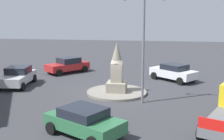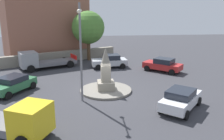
{
  "view_description": "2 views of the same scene",
  "coord_description": "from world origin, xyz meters",
  "px_view_note": "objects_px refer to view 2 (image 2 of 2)",
  "views": [
    {
      "loc": [
        -2.88,
        21.35,
        5.99
      ],
      "look_at": [
        0.38,
        -0.24,
        1.7
      ],
      "focal_mm": 48.65,
      "sensor_mm": 36.0,
      "label": 1
    },
    {
      "loc": [
        -19.47,
        1.56,
        7.04
      ],
      "look_at": [
        -0.12,
        -0.52,
        1.89
      ],
      "focal_mm": 38.67,
      "sensor_mm": 36.0,
      "label": 2
    }
  ],
  "objects_px": {
    "streetlamp": "(81,44)",
    "tree_near_wall": "(88,28)",
    "car_silver_parked_right": "(110,61)",
    "corner_building": "(45,23)",
    "car_white_waiting": "(181,99)",
    "truck_yellow_parked_left": "(15,121)",
    "car_red_passing": "(163,65)",
    "monument": "(106,72)",
    "truck_grey_near_island": "(40,61)",
    "car_green_approaching": "(13,84)"
  },
  "relations": [
    {
      "from": "streetlamp",
      "to": "tree_near_wall",
      "type": "bearing_deg",
      "value": -2.83
    },
    {
      "from": "car_silver_parked_right",
      "to": "corner_building",
      "type": "relative_size",
      "value": 0.39
    },
    {
      "from": "car_white_waiting",
      "to": "truck_yellow_parked_left",
      "type": "distance_m",
      "value": 10.79
    },
    {
      "from": "streetlamp",
      "to": "car_red_passing",
      "type": "bearing_deg",
      "value": -48.68
    },
    {
      "from": "monument",
      "to": "car_red_passing",
      "type": "xyz_separation_m",
      "value": [
        5.76,
        -6.83,
        -0.88
      ]
    },
    {
      "from": "car_white_waiting",
      "to": "car_silver_parked_right",
      "type": "height_order",
      "value": "car_silver_parked_right"
    },
    {
      "from": "car_silver_parked_right",
      "to": "tree_near_wall",
      "type": "relative_size",
      "value": 0.65
    },
    {
      "from": "tree_near_wall",
      "to": "car_white_waiting",
      "type": "bearing_deg",
      "value": -159.9
    },
    {
      "from": "corner_building",
      "to": "car_white_waiting",
      "type": "bearing_deg",
      "value": -149.31
    },
    {
      "from": "monument",
      "to": "tree_near_wall",
      "type": "distance_m",
      "value": 12.89
    },
    {
      "from": "car_silver_parked_right",
      "to": "truck_yellow_parked_left",
      "type": "xyz_separation_m",
      "value": [
        -15.22,
        6.67,
        0.19
      ]
    },
    {
      "from": "corner_building",
      "to": "car_red_passing",
      "type": "bearing_deg",
      "value": -126.98
    },
    {
      "from": "car_white_waiting",
      "to": "tree_near_wall",
      "type": "height_order",
      "value": "tree_near_wall"
    },
    {
      "from": "car_red_passing",
      "to": "truck_yellow_parked_left",
      "type": "distance_m",
      "value": 17.76
    },
    {
      "from": "streetlamp",
      "to": "truck_yellow_parked_left",
      "type": "relative_size",
      "value": 1.31
    },
    {
      "from": "streetlamp",
      "to": "truck_yellow_parked_left",
      "type": "distance_m",
      "value": 7.04
    },
    {
      "from": "car_silver_parked_right",
      "to": "truck_grey_near_island",
      "type": "height_order",
      "value": "truck_grey_near_island"
    },
    {
      "from": "car_silver_parked_right",
      "to": "corner_building",
      "type": "bearing_deg",
      "value": 46.0
    },
    {
      "from": "monument",
      "to": "car_white_waiting",
      "type": "relative_size",
      "value": 0.86
    },
    {
      "from": "truck_yellow_parked_left",
      "to": "tree_near_wall",
      "type": "bearing_deg",
      "value": -12.35
    },
    {
      "from": "streetlamp",
      "to": "car_silver_parked_right",
      "type": "xyz_separation_m",
      "value": [
        10.2,
        -3.11,
        -3.62
      ]
    },
    {
      "from": "car_green_approaching",
      "to": "streetlamp",
      "type": "bearing_deg",
      "value": -113.35
    },
    {
      "from": "car_silver_parked_right",
      "to": "monument",
      "type": "bearing_deg",
      "value": 172.13
    },
    {
      "from": "car_red_passing",
      "to": "truck_yellow_parked_left",
      "type": "height_order",
      "value": "truck_yellow_parked_left"
    },
    {
      "from": "monument",
      "to": "car_silver_parked_right",
      "type": "bearing_deg",
      "value": -7.87
    },
    {
      "from": "car_white_waiting",
      "to": "corner_building",
      "type": "distance_m",
      "value": 24.52
    },
    {
      "from": "streetlamp",
      "to": "tree_near_wall",
      "type": "relative_size",
      "value": 1.12
    },
    {
      "from": "car_green_approaching",
      "to": "tree_near_wall",
      "type": "relative_size",
      "value": 0.66
    },
    {
      "from": "monument",
      "to": "car_red_passing",
      "type": "distance_m",
      "value": 8.98
    },
    {
      "from": "monument",
      "to": "truck_yellow_parked_left",
      "type": "relative_size",
      "value": 0.65
    },
    {
      "from": "monument",
      "to": "corner_building",
      "type": "bearing_deg",
      "value": 24.27
    },
    {
      "from": "car_green_approaching",
      "to": "car_silver_parked_right",
      "type": "height_order",
      "value": "car_silver_parked_right"
    },
    {
      "from": "truck_yellow_parked_left",
      "to": "car_silver_parked_right",
      "type": "bearing_deg",
      "value": -23.67
    },
    {
      "from": "truck_grey_near_island",
      "to": "corner_building",
      "type": "distance_m",
      "value": 9.07
    },
    {
      "from": "car_green_approaching",
      "to": "corner_building",
      "type": "height_order",
      "value": "corner_building"
    },
    {
      "from": "car_white_waiting",
      "to": "car_silver_parked_right",
      "type": "xyz_separation_m",
      "value": [
        12.53,
        3.78,
        0.01
      ]
    },
    {
      "from": "corner_building",
      "to": "tree_near_wall",
      "type": "xyz_separation_m",
      "value": [
        -3.97,
        -6.19,
        -0.32
      ]
    },
    {
      "from": "truck_grey_near_island",
      "to": "corner_building",
      "type": "xyz_separation_m",
      "value": [
        8.28,
        0.52,
        3.68
      ]
    },
    {
      "from": "truck_yellow_parked_left",
      "to": "tree_near_wall",
      "type": "relative_size",
      "value": 0.86
    },
    {
      "from": "monument",
      "to": "car_red_passing",
      "type": "bearing_deg",
      "value": -49.84
    },
    {
      "from": "car_white_waiting",
      "to": "car_green_approaching",
      "type": "distance_m",
      "value": 13.6
    },
    {
      "from": "car_white_waiting",
      "to": "tree_near_wall",
      "type": "xyz_separation_m",
      "value": [
        16.86,
        6.17,
        3.57
      ]
    },
    {
      "from": "streetlamp",
      "to": "corner_building",
      "type": "bearing_deg",
      "value": 16.48
    },
    {
      "from": "car_silver_parked_right",
      "to": "corner_building",
      "type": "height_order",
      "value": "corner_building"
    },
    {
      "from": "streetlamp",
      "to": "car_silver_parked_right",
      "type": "bearing_deg",
      "value": -16.97
    },
    {
      "from": "car_white_waiting",
      "to": "car_green_approaching",
      "type": "xyz_separation_m",
      "value": [
        4.85,
        12.71,
        -0.02
      ]
    },
    {
      "from": "monument",
      "to": "car_silver_parked_right",
      "type": "xyz_separation_m",
      "value": [
        8.22,
        -1.14,
        -0.87
      ]
    },
    {
      "from": "tree_near_wall",
      "to": "truck_yellow_parked_left",
      "type": "bearing_deg",
      "value": 167.65
    },
    {
      "from": "car_silver_parked_right",
      "to": "car_white_waiting",
      "type": "bearing_deg",
      "value": -163.23
    },
    {
      "from": "car_white_waiting",
      "to": "truck_grey_near_island",
      "type": "bearing_deg",
      "value": 43.34
    }
  ]
}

